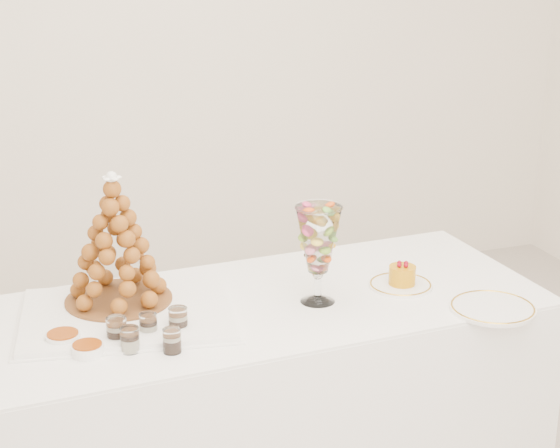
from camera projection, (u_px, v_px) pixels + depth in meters
name	position (u px, v px, depth m)	size (l,w,h in m)	color
buffet_table	(251.00, 404.00, 3.01)	(1.88, 0.83, 0.70)	white
lace_tray	(127.00, 315.00, 2.79)	(0.62, 0.46, 0.02)	white
macaron_vase	(318.00, 241.00, 2.85)	(0.14, 0.14, 0.31)	white
cake_plate	(400.00, 285.00, 3.03)	(0.20, 0.20, 0.01)	white
spare_plate	(493.00, 308.00, 2.85)	(0.26, 0.26, 0.01)	white
verrine_a	(117.00, 330.00, 2.63)	(0.06, 0.06, 0.08)	white
verrine_b	(148.00, 325.00, 2.67)	(0.05, 0.05, 0.07)	white
verrine_c	(178.00, 320.00, 2.70)	(0.06, 0.06, 0.07)	white
verrine_d	(130.00, 340.00, 2.58)	(0.05, 0.05, 0.07)	white
verrine_e	(172.00, 341.00, 2.58)	(0.05, 0.05, 0.07)	white
ramekin_back	(63.00, 339.00, 2.63)	(0.10, 0.10, 0.03)	white
ramekin_front	(88.00, 350.00, 2.57)	(0.09, 0.09, 0.03)	white
croquembouche	(115.00, 239.00, 2.81)	(0.33, 0.33, 0.41)	brown
mousse_cake	(402.00, 275.00, 3.02)	(0.09, 0.09, 0.08)	#C98309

